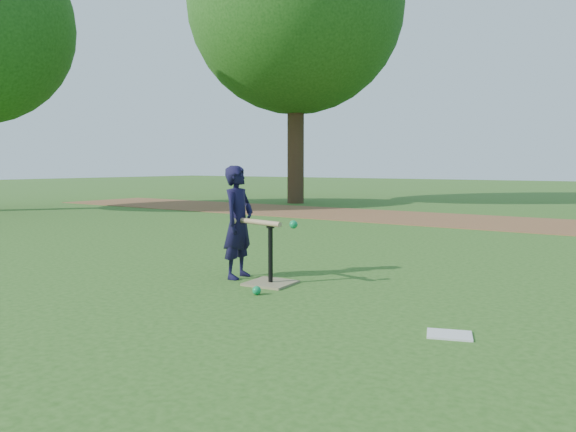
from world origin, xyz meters
The scene contains 8 objects.
ground centered at (0.00, 0.00, 0.00)m, with size 80.00×80.00×0.00m, color #285116.
dirt_strip centered at (0.00, 7.50, 0.01)m, with size 24.00×3.00×0.01m, color brown.
child centered at (-0.12, 0.27, 0.58)m, with size 0.42×0.28×1.16m, color black.
wiffle_ball_ground centered at (0.50, -0.23, 0.04)m, with size 0.08×0.08×0.08m, color #0C8747.
clipboard centered at (2.34, -0.43, 0.01)m, with size 0.30×0.23×0.01m, color silver.
batting_tee centered at (0.34, 0.20, 0.11)m, with size 0.47×0.47×0.61m.
swing_action centered at (0.26, 0.20, 0.60)m, with size 0.72×0.21×0.08m.
tree_left centered at (-6.00, 10.00, 5.87)m, with size 6.40×6.40×9.08m.
Camera 1 is at (3.58, -4.15, 1.17)m, focal length 35.00 mm.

